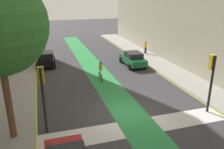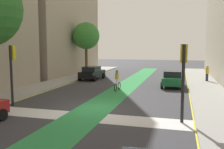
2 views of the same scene
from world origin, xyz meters
The scene contains 13 objects.
ground_plane centered at (0.00, 0.00, 0.00)m, with size 120.00×120.00×0.00m, color #38383D.
bike_lane_paint centered at (0.08, 0.00, 0.00)m, with size 2.40×60.00×0.01m, color #2D8C47.
crosswalk_band centered at (0.00, -2.00, 0.00)m, with size 12.00×1.80×0.01m, color silver.
curb_stripe_left centered at (-6.00, 0.00, 0.01)m, with size 0.16×60.00×0.01m, color yellow.
sidewalk_right centered at (7.50, 0.00, 0.07)m, with size 3.00×60.00×0.15m, color #9E9E99.
curb_stripe_right centered at (6.00, 0.00, 0.01)m, with size 0.16×60.00×0.01m, color yellow.
traffic_signal_near_right centered at (5.35, -1.48, 2.81)m, with size 0.35×0.52×3.99m.
traffic_signal_near_left centered at (-5.38, -0.69, 2.78)m, with size 0.35×0.52×3.96m.
car_black_left_far centered at (-4.86, 12.98, 0.80)m, with size 2.18×4.28×1.57m.
car_green_right_far centered at (4.51, 9.99, 0.80)m, with size 2.04×4.21×1.57m.
cyclist_in_lane centered at (-0.15, 6.52, 0.97)m, with size 0.32×1.73×1.86m.
pedestrian_sidewalk_right_a centered at (8.03, 14.17, 1.03)m, with size 0.34×0.34×1.73m.
street_tree_far centered at (-7.24, 17.28, 5.32)m, with size 3.63×3.63×7.02m.
Camera 2 is at (5.20, -14.51, 3.86)m, focal length 39.83 mm.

